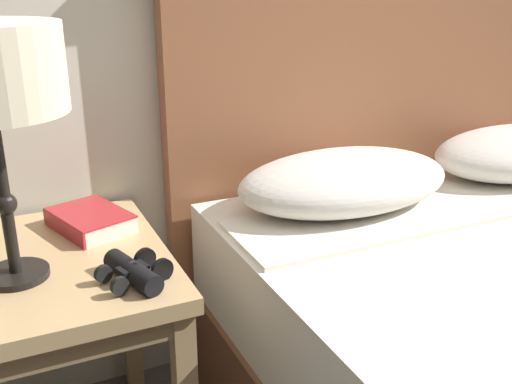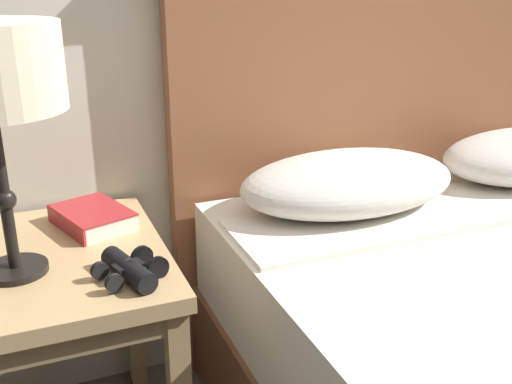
% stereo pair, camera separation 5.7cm
% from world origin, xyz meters
% --- Properties ---
extents(nightstand, '(0.58, 0.58, 0.57)m').
position_xyz_m(nightstand, '(-0.52, 0.64, 0.50)').
color(nightstand, tan).
rests_on(nightstand, ground_plane).
extents(book_on_nightstand, '(0.20, 0.24, 0.04)m').
position_xyz_m(book_on_nightstand, '(-0.37, 0.77, 0.59)').
color(book_on_nightstand, silver).
rests_on(book_on_nightstand, nightstand).
extents(binoculars_pair, '(0.15, 0.16, 0.05)m').
position_xyz_m(binoculars_pair, '(-0.34, 0.47, 0.60)').
color(binoculars_pair, black).
rests_on(binoculars_pair, nightstand).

